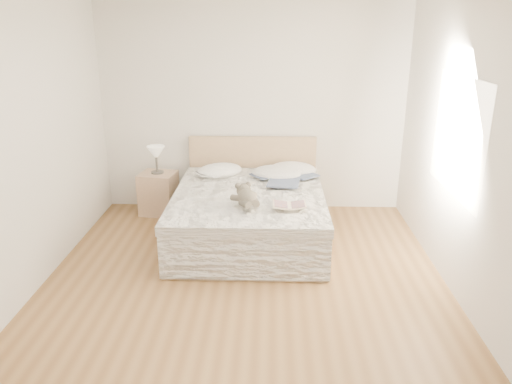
# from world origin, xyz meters

# --- Properties ---
(floor) EXTENTS (4.00, 4.50, 0.00)m
(floor) POSITION_xyz_m (0.00, 0.00, 0.00)
(floor) COLOR brown
(floor) RESTS_ON ground
(wall_back) EXTENTS (4.00, 0.02, 2.70)m
(wall_back) POSITION_xyz_m (0.00, 2.25, 1.35)
(wall_back) COLOR silver
(wall_back) RESTS_ON ground
(wall_front) EXTENTS (4.00, 0.02, 2.70)m
(wall_front) POSITION_xyz_m (0.00, -2.25, 1.35)
(wall_front) COLOR silver
(wall_front) RESTS_ON ground
(wall_left) EXTENTS (0.02, 4.50, 2.70)m
(wall_left) POSITION_xyz_m (-2.00, 0.00, 1.35)
(wall_left) COLOR silver
(wall_left) RESTS_ON ground
(wall_right) EXTENTS (0.02, 4.50, 2.70)m
(wall_right) POSITION_xyz_m (2.00, 0.00, 1.35)
(wall_right) COLOR silver
(wall_right) RESTS_ON ground
(window) EXTENTS (0.02, 1.30, 1.10)m
(window) POSITION_xyz_m (1.99, 0.30, 1.45)
(window) COLOR white
(window) RESTS_ON wall_right
(bed) EXTENTS (1.72, 2.14, 1.00)m
(bed) POSITION_xyz_m (0.00, 1.19, 0.31)
(bed) COLOR tan
(bed) RESTS_ON floor
(nightstand) EXTENTS (0.51, 0.47, 0.56)m
(nightstand) POSITION_xyz_m (-1.25, 1.94, 0.28)
(nightstand) COLOR tan
(nightstand) RESTS_ON floor
(table_lamp) EXTENTS (0.25, 0.25, 0.36)m
(table_lamp) POSITION_xyz_m (-1.24, 1.94, 0.82)
(table_lamp) COLOR #48443E
(table_lamp) RESTS_ON nightstand
(pillow_left) EXTENTS (0.72, 0.64, 0.18)m
(pillow_left) POSITION_xyz_m (-0.41, 1.81, 0.64)
(pillow_left) COLOR white
(pillow_left) RESTS_ON bed
(pillow_middle) EXTENTS (0.70, 0.56, 0.19)m
(pillow_middle) POSITION_xyz_m (0.32, 1.72, 0.64)
(pillow_middle) COLOR white
(pillow_middle) RESTS_ON bed
(pillow_right) EXTENTS (0.66, 0.51, 0.18)m
(pillow_right) POSITION_xyz_m (0.54, 1.91, 0.64)
(pillow_right) COLOR white
(pillow_right) RESTS_ON bed
(blouse) EXTENTS (0.66, 0.69, 0.02)m
(blouse) POSITION_xyz_m (0.42, 1.46, 0.63)
(blouse) COLOR #364361
(blouse) RESTS_ON bed
(photo_book) EXTENTS (0.41, 0.37, 0.03)m
(photo_book) POSITION_xyz_m (-0.52, 1.66, 0.63)
(photo_book) COLOR silver
(photo_book) RESTS_ON bed
(childrens_book) EXTENTS (0.37, 0.25, 0.02)m
(childrens_book) POSITION_xyz_m (0.45, 0.60, 0.63)
(childrens_book) COLOR #F3E0C0
(childrens_book) RESTS_ON bed
(teddy_bear) EXTENTS (0.38, 0.44, 0.19)m
(teddy_bear) POSITION_xyz_m (0.00, 0.59, 0.65)
(teddy_bear) COLOR #625A4B
(teddy_bear) RESTS_ON bed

